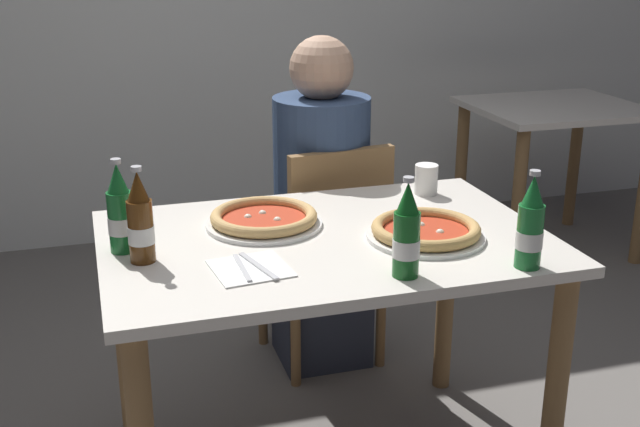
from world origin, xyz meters
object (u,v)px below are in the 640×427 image
Objects in this scene: beer_bottle_right at (530,227)px; beer_bottle_extra at (120,213)px; paper_cup at (426,179)px; diner_seated at (321,212)px; beer_bottle_left at (140,222)px; pizza_margherita_near at (426,231)px; dining_table_main at (325,275)px; pizza_marinara_far at (264,219)px; beer_bottle_center at (407,235)px; dining_table_background at (553,136)px; napkin_with_cutlery at (250,268)px; chair_behind_table at (328,243)px.

beer_bottle_extra is at bearing 157.38° from beer_bottle_right.
beer_bottle_extra is 0.98m from paper_cup.
diner_seated is 4.89× the size of beer_bottle_extra.
pizza_margherita_near is at bearing -4.29° from beer_bottle_left.
beer_bottle_right is at bearing -39.61° from dining_table_main.
diner_seated reaches higher than beer_bottle_extra.
diner_seated is at bearing 120.48° from paper_cup.
pizza_margherita_near and pizza_marinara_far have the same top height.
dining_table_main is 0.39m from beer_bottle_center.
pizza_marinara_far is (-1.74, -1.27, 0.18)m from dining_table_background.
chair_behind_table is at bearing 60.31° from napkin_with_cutlery.
pizza_marinara_far is 3.45× the size of paper_cup.
pizza_marinara_far reaches higher than dining_table_background.
paper_cup is at bearing 61.84° from beer_bottle_center.
beer_bottle_left is 0.65m from beer_bottle_center.
beer_bottle_left is 0.10m from beer_bottle_extra.
beer_bottle_center is 0.39m from napkin_with_cutlery.
paper_cup reaches higher than pizza_marinara_far.
beer_bottle_left is at bearing -154.48° from pizza_marinara_far.
diner_seated reaches higher than paper_cup.
dining_table_background is 2.29m from beer_bottle_center.
pizza_marinara_far is 0.39m from beer_bottle_left.
diner_seated is at bearing -152.35° from dining_table_background.
beer_bottle_left is 1.00× the size of beer_bottle_right.
beer_bottle_right is at bearing -40.67° from pizza_marinara_far.
beer_bottle_right is at bearing -57.97° from pizza_margherita_near.
dining_table_background is 3.24× the size of beer_bottle_left.
beer_bottle_right is at bearing -124.30° from dining_table_background.
pizza_marinara_far is at bearing 11.77° from beer_bottle_extra.
beer_bottle_left is at bearing -62.68° from beer_bottle_extra.
dining_table_main is 3.66× the size of pizza_marinara_far.
chair_behind_table is 8.95× the size of paper_cup.
diner_seated is 0.94m from napkin_with_cutlery.
dining_table_background is (1.60, 1.40, -0.04)m from dining_table_main.
diner_seated is 1.60m from dining_table_background.
chair_behind_table is 3.44× the size of beer_bottle_extra.
diner_seated is 4.89× the size of beer_bottle_left.
pizza_margherita_near is at bearing -19.24° from dining_table_main.
chair_behind_table is at bearing 37.44° from beer_bottle_extra.
chair_behind_table is at bearing 94.65° from pizza_margherita_near.
dining_table_main is at bearing 64.58° from chair_behind_table.
beer_bottle_center is (0.59, -0.27, 0.00)m from beer_bottle_left.
beer_bottle_extra reaches higher than pizza_margherita_near.
paper_cup reaches higher than dining_table_main.
pizza_margherita_near reaches higher than dining_table_main.
dining_table_main is 4.86× the size of beer_bottle_left.
beer_bottle_extra is at bearing 117.32° from beer_bottle_left.
paper_cup is at bearing 66.02° from pizza_margherita_near.
beer_bottle_right reaches higher than pizza_marinara_far.
beer_bottle_extra is at bearing -166.80° from paper_cup.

